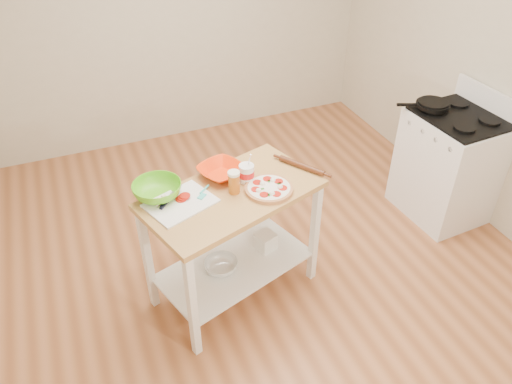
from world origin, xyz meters
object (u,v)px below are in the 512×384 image
Objects in this scene: gas_stove at (448,165)px; green_bowl at (157,190)px; spatula at (203,193)px; rolling_pin at (302,166)px; cutting_board at (180,203)px; pizza at (269,188)px; orange_bowl at (221,171)px; prep_island at (233,223)px; yogurt_tub at (247,173)px; knife at (168,200)px; shelf_glass_bowl at (221,266)px; skillet at (432,105)px; shelf_bin at (266,241)px; beer_pint at (234,182)px.

green_bowl is (-2.46, -0.07, 0.47)m from gas_stove.
spatula is 0.39× the size of rolling_pin.
cutting_board is at bearing -49.53° from green_bowl.
orange_bowl reaches higher than pizza.
yogurt_tub is (0.14, 0.08, 0.31)m from prep_island.
prep_island is 2.66× the size of cutting_board.
knife is 0.54m from yogurt_tub.
shelf_glass_bowl is (0.34, -0.15, -0.65)m from green_bowl.
rolling_pin is (0.54, -0.13, -0.02)m from orange_bowl.
shelf_glass_bowl is at bearing -59.45° from knife.
rolling_pin is at bearing 25.59° from pizza.
knife is 0.10m from green_bowl.
orange_bowl is 0.45m from green_bowl.
knife is (-2.27, -0.35, -0.06)m from skillet.
skillet is 1.76m from shelf_bin.
gas_stove is 3.55× the size of pizza.
prep_island reaches higher than shelf_bin.
spatula is at bearing 163.63° from pizza.
prep_island is 0.33m from beer_pint.
skillet is at bearing 12.25° from prep_island.
knife is 0.70× the size of green_bowl.
spatula is at bearing -179.19° from gas_stove.
spatula is at bearing -8.51° from cutting_board.
cutting_board is 2.23× the size of knife.
shelf_glass_bowl is (0.07, -0.06, -0.62)m from spatula.
gas_stove is 2.50m from green_bowl.
skillet is 1.18× the size of rolling_pin.
yogurt_tub reaches higher than skillet.
pizza reaches higher than shelf_glass_bowl.
yogurt_tub reaches higher than green_bowl.
skillet is 2.63× the size of beer_pint.
orange_bowl is 1.32× the size of yogurt_tub.
cutting_board is at bearing -178.63° from gas_stove.
knife is 0.94m from rolling_pin.
gas_stove is 1.75m from shelf_bin.
shelf_bin is at bearing -4.33° from yogurt_tub.
shelf_glass_bowl is 1.82× the size of shelf_bin.
rolling_pin is at bearing -178.30° from gas_stove.
spatula is at bearing -47.83° from knife.
orange_bowl is at bearing 176.72° from gas_stove.
pizza reaches higher than rolling_pin.
yogurt_tub reaches higher than knife.
spatula is 0.61× the size of yogurt_tub.
shelf_glass_bowl is (-0.12, -0.01, -0.68)m from beer_pint.
beer_pint is at bearing 6.95° from shelf_glass_bowl.
shelf_bin is at bearing -145.82° from skillet.
green_bowl is (-2.32, -0.27, -0.03)m from skillet.
yogurt_tub is (0.31, 0.04, 0.05)m from spatula.
yogurt_tub is (0.13, -0.12, 0.03)m from orange_bowl.
gas_stove reaches higher than shelf_bin.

